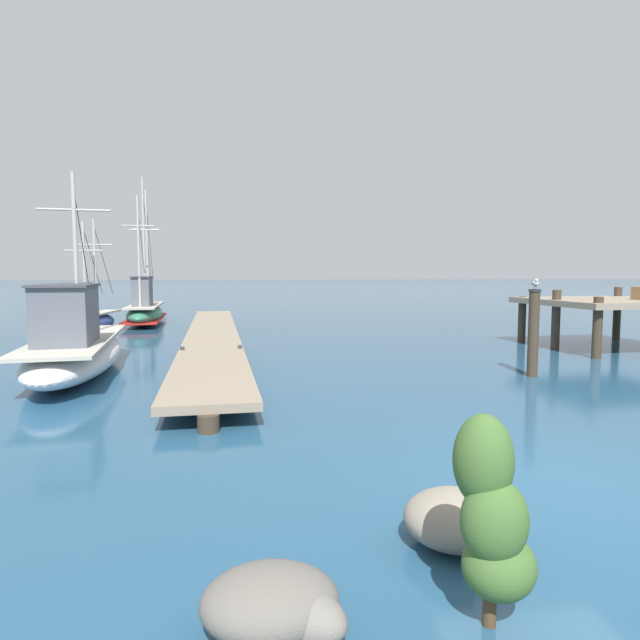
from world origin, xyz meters
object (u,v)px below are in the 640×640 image
object	(u,v)px
shore_rock_near_left	(276,603)
perched_seagull	(535,283)
fishing_boat_0	(75,347)
fishing_boat_1	(145,309)
mooring_piling	(533,332)
shore_rock_near_right	(460,517)
coastal_shrub	(492,516)
fishing_boat_2	(83,320)

from	to	relation	value
shore_rock_near_left	perched_seagull	bearing A→B (deg)	52.31
fishing_boat_0	fishing_boat_1	xyz separation A→B (m)	(-0.91, 13.88, 0.04)
mooring_piling	shore_rock_near_right	bearing A→B (deg)	-122.89
fishing_boat_0	coastal_shrub	distance (m)	12.33
fishing_boat_0	perched_seagull	bearing A→B (deg)	-8.39
fishing_boat_1	shore_rock_near_right	distance (m)	24.48
fishing_boat_2	perched_seagull	distance (m)	17.38
fishing_boat_1	fishing_boat_2	xyz separation A→B (m)	(-1.47, -5.20, -0.08)
shore_rock_near_left	fishing_boat_2	bearing A→B (deg)	110.00
perched_seagull	coastal_shrub	distance (m)	10.52
shore_rock_near_left	coastal_shrub	size ratio (longest dim) A/B	0.74
fishing_boat_0	shore_rock_near_left	size ratio (longest dim) A/B	6.64
mooring_piling	shore_rock_near_left	world-z (taller)	mooring_piling
fishing_boat_0	fishing_boat_2	size ratio (longest dim) A/B	1.25
fishing_boat_0	mooring_piling	xyz separation A→B (m)	(11.47, -1.70, 0.42)
shore_rock_near_left	shore_rock_near_right	size ratio (longest dim) A/B	0.85
fishing_boat_0	fishing_boat_2	bearing A→B (deg)	105.33
fishing_boat_0	shore_rock_near_right	size ratio (longest dim) A/B	5.67
fishing_boat_2	fishing_boat_1	bearing A→B (deg)	74.23
fishing_boat_0	mooring_piling	size ratio (longest dim) A/B	3.53
fishing_boat_0	fishing_boat_2	distance (m)	9.00
fishing_boat_1	coastal_shrub	world-z (taller)	fishing_boat_1
fishing_boat_2	mooring_piling	size ratio (longest dim) A/B	2.84
fishing_boat_1	mooring_piling	xyz separation A→B (m)	(12.38, -15.57, 0.39)
fishing_boat_2	shore_rock_near_right	xyz separation A→B (m)	(8.82, -18.14, -0.42)
fishing_boat_2	mooring_piling	bearing A→B (deg)	-36.85
fishing_boat_2	shore_rock_near_right	size ratio (longest dim) A/B	4.55
shore_rock_near_right	shore_rock_near_left	bearing A→B (deg)	-149.17
fishing_boat_2	shore_rock_near_right	bearing A→B (deg)	-64.07
mooring_piling	coastal_shrub	world-z (taller)	mooring_piling
fishing_boat_0	shore_rock_near_right	xyz separation A→B (m)	(6.44, -9.46, -0.46)
fishing_boat_0	fishing_boat_1	bearing A→B (deg)	93.75
mooring_piling	perched_seagull	xyz separation A→B (m)	(0.00, 0.01, 1.21)
fishing_boat_2	coastal_shrub	world-z (taller)	fishing_boat_2
perched_seagull	shore_rock_near_left	distance (m)	11.39
fishing_boat_2	coastal_shrub	size ratio (longest dim) A/B	3.94
fishing_boat_2	perched_seagull	xyz separation A→B (m)	(13.85, -10.37, 1.67)
fishing_boat_0	fishing_boat_1	distance (m)	13.91
fishing_boat_1	coastal_shrub	distance (m)	25.55
mooring_piling	shore_rock_near_right	size ratio (longest dim) A/B	1.60
mooring_piling	fishing_boat_2	bearing A→B (deg)	143.15
mooring_piling	shore_rock_near_left	distance (m)	11.23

